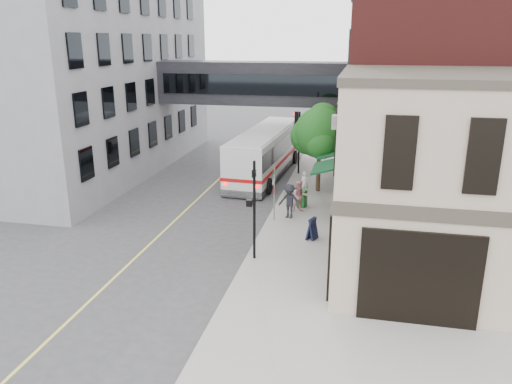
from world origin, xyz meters
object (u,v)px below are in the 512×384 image
at_px(pedestrian_a, 305,183).
at_px(sandwich_board, 312,229).
at_px(pedestrian_c, 289,201).
at_px(pedestrian_b, 300,196).
at_px(bus, 266,150).
at_px(newspaper_box, 302,198).

bearing_deg(pedestrian_a, sandwich_board, -100.78).
height_order(pedestrian_a, pedestrian_c, pedestrian_c).
bearing_deg(pedestrian_a, pedestrian_b, -108.68).
relative_size(bus, pedestrian_c, 6.47).
distance_m(pedestrian_c, sandwich_board, 3.23).
bearing_deg(bus, pedestrian_c, -71.05).
bearing_deg(pedestrian_a, newspaper_box, -107.74).
bearing_deg(sandwich_board, bus, 132.72).
xyz_separation_m(bus, sandwich_board, (4.66, -11.81, -1.15)).
distance_m(pedestrian_a, sandwich_board, 7.27).
bearing_deg(newspaper_box, pedestrian_c, -84.30).
height_order(pedestrian_b, newspaper_box, pedestrian_b).
xyz_separation_m(pedestrian_b, pedestrian_c, (-0.44, -1.11, 0.05)).
height_order(pedestrian_a, pedestrian_b, pedestrian_b).
relative_size(pedestrian_b, sandwich_board, 1.67).
xyz_separation_m(bus, pedestrian_a, (3.42, -4.65, -0.94)).
bearing_deg(newspaper_box, bus, 134.95).
relative_size(pedestrian_a, pedestrian_c, 0.79).
distance_m(pedestrian_b, newspaper_box, 1.00).
height_order(pedestrian_c, newspaper_box, pedestrian_c).
bearing_deg(pedestrian_c, bus, 126.65).
height_order(pedestrian_a, newspaper_box, pedestrian_a).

